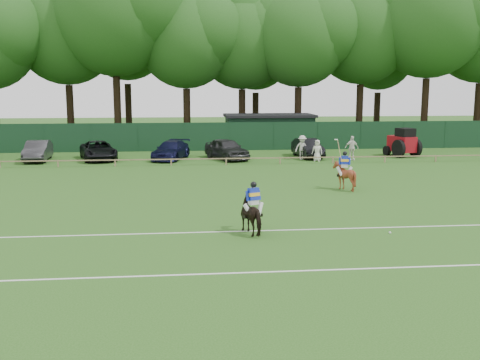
{
  "coord_description": "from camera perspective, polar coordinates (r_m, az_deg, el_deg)",
  "views": [
    {
      "loc": [
        -2.1,
        -22.6,
        5.77
      ],
      "look_at": [
        0.5,
        3.0,
        1.4
      ],
      "focal_mm": 42.0,
      "sensor_mm": 36.0,
      "label": 1
    }
  ],
  "objects": [
    {
      "name": "sedan_grey",
      "position": [
        45.8,
        -19.86,
        2.8
      ],
      "size": [
        1.98,
        4.8,
        1.54
      ],
      "primitive_type": "imported",
      "rotation": [
        0.0,
        0.0,
        0.08
      ],
      "color": "#2F2F32",
      "rests_on": "ground"
    },
    {
      "name": "horse_chestnut",
      "position": [
        31.73,
        10.54,
        0.44
      ],
      "size": [
        1.59,
        1.7,
        1.58
      ],
      "primitive_type": "imported",
      "rotation": [
        0.0,
        0.0,
        2.89
      ],
      "color": "maroon",
      "rests_on": "ground"
    },
    {
      "name": "perimeter_fence",
      "position": [
        49.85,
        -3.37,
        4.42
      ],
      "size": [
        92.08,
        0.08,
        2.5
      ],
      "color": "#14351E",
      "rests_on": "ground"
    },
    {
      "name": "rider_dark",
      "position": [
        21.89,
        1.4,
        -1.83
      ],
      "size": [
        0.91,
        0.56,
        1.41
      ],
      "rotation": [
        0.0,
        0.0,
        3.53
      ],
      "color": "silver",
      "rests_on": "ground"
    },
    {
      "name": "horse_dark",
      "position": [
        22.05,
        1.38,
        -3.57
      ],
      "size": [
        1.39,
        1.91,
        1.47
      ],
      "primitive_type": "imported",
      "rotation": [
        0.0,
        0.0,
        3.53
      ],
      "color": "black",
      "rests_on": "ground"
    },
    {
      "name": "rider_chestnut",
      "position": [
        31.61,
        10.57,
        1.73
      ],
      "size": [
        0.93,
        0.7,
        2.05
      ],
      "rotation": [
        0.0,
        0.0,
        2.89
      ],
      "color": "silver",
      "rests_on": "ground"
    },
    {
      "name": "tractor",
      "position": [
        47.66,
        16.23,
        3.63
      ],
      "size": [
        2.53,
        3.16,
        2.32
      ],
      "rotation": [
        0.0,
        0.0,
        0.28
      ],
      "color": "maroon",
      "rests_on": "ground"
    },
    {
      "name": "utility_shed",
      "position": [
        53.39,
        2.96,
        5.08
      ],
      "size": [
        8.4,
        4.4,
        3.04
      ],
      "color": "#14331E",
      "rests_on": "ground"
    },
    {
      "name": "pitch_rail",
      "position": [
        41.01,
        -2.81,
        2.16
      ],
      "size": [
        62.1,
        0.1,
        0.5
      ],
      "color": "#997F5B",
      "rests_on": "ground"
    },
    {
      "name": "ground",
      "position": [
        23.42,
        -0.48,
        -4.62
      ],
      "size": [
        160.0,
        160.0,
        0.0
      ],
      "primitive_type": "plane",
      "color": "#1E4C14",
      "rests_on": "ground"
    },
    {
      "name": "estate_black",
      "position": [
        45.6,
        6.9,
        3.24
      ],
      "size": [
        1.96,
        4.64,
        1.49
      ],
      "primitive_type": "imported",
      "rotation": [
        0.0,
        0.0,
        0.09
      ],
      "color": "black",
      "rests_on": "ground"
    },
    {
      "name": "hatch_grey",
      "position": [
        43.99,
        -1.36,
        3.17
      ],
      "size": [
        3.71,
        5.19,
        1.64
      ],
      "primitive_type": "imported",
      "rotation": [
        0.0,
        0.0,
        0.42
      ],
      "color": "#2B2B2D",
      "rests_on": "ground"
    },
    {
      "name": "spectator_left",
      "position": [
        44.17,
        6.33,
        3.3
      ],
      "size": [
        1.35,
        0.97,
        1.88
      ],
      "primitive_type": "imported",
      "rotation": [
        0.0,
        0.0,
        0.24
      ],
      "color": "beige",
      "rests_on": "ground"
    },
    {
      "name": "spectator_mid",
      "position": [
        44.38,
        11.27,
        3.21
      ],
      "size": [
        1.16,
        0.6,
        1.89
      ],
      "primitive_type": "imported",
      "rotation": [
        0.0,
        0.0,
        0.13
      ],
      "color": "white",
      "rests_on": "ground"
    },
    {
      "name": "tree_row",
      "position": [
        58.04,
        -1.72,
        3.93
      ],
      "size": [
        96.0,
        12.0,
        21.0
      ],
      "primitive_type": null,
      "color": "#26561C",
      "rests_on": "ground"
    },
    {
      "name": "pitch_lines",
      "position": [
        20.06,
        0.46,
        -7.06
      ],
      "size": [
        60.0,
        5.1,
        0.01
      ],
      "color": "silver",
      "rests_on": "ground"
    },
    {
      "name": "polo_ball",
      "position": [
        22.89,
        14.99,
        -5.18
      ],
      "size": [
        0.09,
        0.09,
        0.09
      ],
      "primitive_type": "sphere",
      "color": "silver",
      "rests_on": "ground"
    },
    {
      "name": "suv_black",
      "position": [
        45.03,
        -14.2,
        2.92
      ],
      "size": [
        3.72,
        5.7,
        1.46
      ],
      "primitive_type": "imported",
      "rotation": [
        0.0,
        0.0,
        0.27
      ],
      "color": "black",
      "rests_on": "ground"
    },
    {
      "name": "spectator_right",
      "position": [
        43.29,
        7.85,
        2.98
      ],
      "size": [
        0.95,
        0.81,
        1.64
      ],
      "primitive_type": "imported",
      "rotation": [
        0.0,
        0.0,
        -0.43
      ],
      "color": "silver",
      "rests_on": "ground"
    },
    {
      "name": "sedan_navy",
      "position": [
        44.27,
        -7.02,
        3.01
      ],
      "size": [
        3.37,
        5.32,
        1.44
      ],
      "primitive_type": "imported",
      "rotation": [
        0.0,
        0.0,
        -0.3
      ],
      "color": "#101233",
      "rests_on": "ground"
    }
  ]
}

